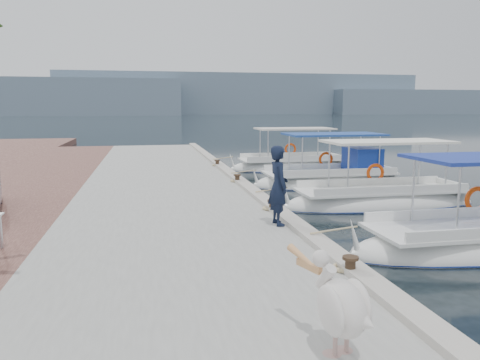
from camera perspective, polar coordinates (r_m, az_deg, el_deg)
name	(u,v)px	position (r m, az deg, el deg)	size (l,w,h in m)	color
ground	(302,244)	(11.73, 7.56, -7.72)	(400.00, 400.00, 0.00)	black
concrete_quay	(169,200)	(15.93, -8.68, -2.38)	(6.00, 40.00, 0.50)	gray
quay_curb	(249,188)	(16.24, 1.14, -0.96)	(0.44, 40.00, 0.12)	#ABA397
cobblestone_strip	(9,206)	(16.49, -26.33, -2.84)	(4.00, 40.00, 0.50)	brown
distant_hills	(219,97)	(214.75, -2.56, 10.03)	(330.00, 60.00, 18.00)	slate
fishing_caique_c	(380,202)	(16.62, 16.70, -2.63)	(6.95, 2.12, 2.83)	white
fishing_caique_d	(331,181)	(20.50, 11.03, -0.09)	(6.77, 2.41, 2.83)	white
fishing_caique_e	(291,167)	(25.39, 6.22, 1.57)	(6.73, 2.31, 2.83)	white
mooring_bollards	(272,205)	(12.85, 3.98, -3.01)	(0.28, 20.28, 0.33)	black
pelican	(340,305)	(5.68, 12.11, -14.63)	(0.74, 1.47, 1.14)	tan
fisherman	(278,186)	(11.30, 4.70, -0.67)	(0.70, 0.46, 1.93)	black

